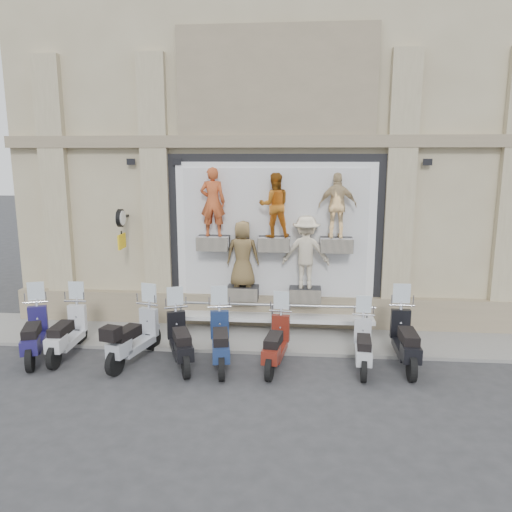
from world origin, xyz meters
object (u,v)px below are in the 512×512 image
object	(u,v)px
scooter_d	(180,330)
scooter_h	(406,329)
guard_rail	(272,322)
scooter_c	(134,327)
scooter_a	(33,324)
scooter_f	(276,333)
scooter_b	(66,323)
scooter_g	(364,336)
clock_sign_bracket	(121,224)
scooter_e	(220,330)

from	to	relation	value
scooter_d	scooter_h	xyz separation A→B (m)	(4.87, 0.36, 0.04)
guard_rail	scooter_c	distance (m)	3.40
scooter_a	scooter_f	xyz separation A→B (m)	(5.43, 0.02, -0.04)
scooter_b	scooter_g	size ratio (longest dim) A/B	1.09
guard_rail	clock_sign_bracket	world-z (taller)	clock_sign_bracket
scooter_e	scooter_g	world-z (taller)	scooter_e
scooter_b	scooter_e	distance (m)	3.56
scooter_e	scooter_f	bearing A→B (deg)	-8.97
clock_sign_bracket	scooter_g	world-z (taller)	clock_sign_bracket
scooter_e	scooter_f	world-z (taller)	scooter_e
scooter_f	scooter_h	distance (m)	2.80
scooter_b	scooter_f	distance (m)	4.76
guard_rail	scooter_f	xyz separation A→B (m)	(0.17, -1.64, 0.30)
clock_sign_bracket	scooter_f	distance (m)	5.01
guard_rail	scooter_a	xyz separation A→B (m)	(-5.25, -1.65, 0.35)
scooter_c	scooter_h	bearing A→B (deg)	17.78
scooter_h	scooter_d	bearing A→B (deg)	-175.39
scooter_d	scooter_g	xyz separation A→B (m)	(3.95, 0.16, -0.07)
scooter_b	scooter_a	bearing A→B (deg)	-165.04
scooter_a	scooter_e	bearing A→B (deg)	-20.19
scooter_f	scooter_c	bearing A→B (deg)	-172.06
clock_sign_bracket	scooter_e	distance (m)	4.09
scooter_d	scooter_h	size ratio (longest dim) A/B	0.95
scooter_d	scooter_e	world-z (taller)	scooter_e
scooter_b	scooter_f	xyz separation A→B (m)	(4.76, -0.18, -0.03)
clock_sign_bracket	scooter_g	distance (m)	6.60
scooter_c	scooter_a	bearing A→B (deg)	-164.88
scooter_a	clock_sign_bracket	bearing A→B (deg)	37.46
clock_sign_bracket	scooter_a	world-z (taller)	clock_sign_bracket
scooter_d	scooter_h	world-z (taller)	scooter_h
clock_sign_bracket	scooter_h	size ratio (longest dim) A/B	0.49
scooter_f	scooter_h	bearing A→B (deg)	14.15
scooter_h	scooter_c	bearing A→B (deg)	-176.67
clock_sign_bracket	scooter_e	xyz separation A→B (m)	(2.87, -2.14, -1.99)
guard_rail	scooter_b	world-z (taller)	scooter_b
scooter_g	scooter_b	bearing A→B (deg)	-175.95
scooter_g	scooter_h	size ratio (longest dim) A/B	0.87
scooter_d	scooter_f	size ratio (longest dim) A/B	1.04
scooter_c	guard_rail	bearing A→B (deg)	43.82
scooter_e	scooter_f	xyz separation A→B (m)	(1.20, 0.03, -0.05)
scooter_b	scooter_d	world-z (taller)	scooter_d
scooter_a	scooter_c	size ratio (longest dim) A/B	0.99
scooter_d	scooter_e	size ratio (longest dim) A/B	0.98
guard_rail	scooter_a	distance (m)	5.52
guard_rail	scooter_b	xyz separation A→B (m)	(-4.59, -1.45, 0.33)
scooter_h	clock_sign_bracket	bearing A→B (deg)	165.64
scooter_g	clock_sign_bracket	bearing A→B (deg)	166.12
scooter_d	clock_sign_bracket	bearing A→B (deg)	110.79
scooter_g	scooter_h	bearing A→B (deg)	17.47
scooter_a	scooter_h	size ratio (longest dim) A/B	0.97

